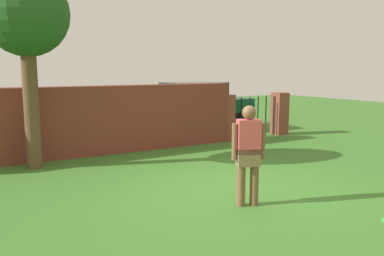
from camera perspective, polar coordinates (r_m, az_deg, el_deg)
name	(u,v)px	position (r m, az deg, el deg)	size (l,w,h in m)	color
ground_plane	(234,191)	(7.29, 6.04, -9.01)	(40.00, 40.00, 0.00)	#3D7528
brick_wall	(83,121)	(10.37, -15.33, 0.94)	(8.55, 0.50, 1.76)	brown
tree	(26,18)	(9.37, -22.71, 14.37)	(1.81, 1.81, 4.25)	brown
person	(248,151)	(6.37, 8.08, -3.28)	(0.50, 0.34, 1.62)	brown
fence_gate	(254,116)	(12.94, 8.85, 1.78)	(2.66, 0.44, 1.40)	brown
car	(193,107)	(14.08, 0.20, 3.09)	(4.22, 1.97, 1.72)	#0C4C2D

